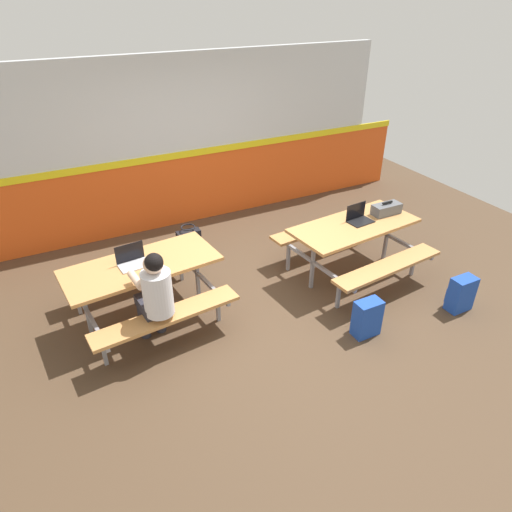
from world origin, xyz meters
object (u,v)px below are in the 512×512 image
object	(u,v)px
backpack_dark	(461,294)
tote_bag_bright	(189,241)
student_nearer	(155,293)
toolbox_grey	(386,209)
laptop_dark	(359,218)
laptop_silver	(133,261)
picnic_table_right	(353,235)
satchel_spare	(367,318)
picnic_table_left	(143,276)

from	to	relation	value
backpack_dark	tote_bag_bright	xyz separation A→B (m)	(-2.43, 2.75, -0.02)
student_nearer	toolbox_grey	distance (m)	3.30
laptop_dark	toolbox_grey	size ratio (longest dim) A/B	0.85
laptop_silver	student_nearer	bearing A→B (deg)	-82.98
laptop_silver	laptop_dark	size ratio (longest dim) A/B	1.00
student_nearer	laptop_dark	world-z (taller)	student_nearer
laptop_silver	backpack_dark	xyz separation A→B (m)	(3.47, -1.58, -0.57)
picnic_table_right	backpack_dark	xyz separation A→B (m)	(0.68, -1.26, -0.36)
picnic_table_right	satchel_spare	world-z (taller)	picnic_table_right
tote_bag_bright	backpack_dark	bearing A→B (deg)	-48.52
laptop_silver	tote_bag_bright	world-z (taller)	laptop_silver
tote_bag_bright	satchel_spare	xyz separation A→B (m)	(1.14, -2.60, 0.02)
picnic_table_left	picnic_table_right	size ratio (longest dim) A/B	1.00
tote_bag_bright	picnic_table_left	bearing A→B (deg)	-128.49
laptop_silver	laptop_dark	xyz separation A→B (m)	(2.89, -0.28, 0.00)
laptop_dark	toolbox_grey	bearing A→B (deg)	1.22
student_nearer	laptop_silver	xyz separation A→B (m)	(-0.07, 0.59, 0.08)
backpack_dark	satchel_spare	bearing A→B (deg)	173.44
toolbox_grey	picnic_table_right	bearing A→B (deg)	-174.16
student_nearer	satchel_spare	bearing A→B (deg)	-21.93
picnic_table_left	satchel_spare	bearing A→B (deg)	-33.89
picnic_table_right	student_nearer	xyz separation A→B (m)	(-2.72, -0.26, 0.13)
tote_bag_bright	satchel_spare	world-z (taller)	satchel_spare
laptop_dark	tote_bag_bright	xyz separation A→B (m)	(-1.85, 1.45, -0.59)
student_nearer	tote_bag_bright	size ratio (longest dim) A/B	2.81
picnic_table_left	backpack_dark	distance (m)	3.75
student_nearer	tote_bag_bright	world-z (taller)	student_nearer
laptop_silver	laptop_dark	world-z (taller)	same
picnic_table_right	toolbox_grey	bearing A→B (deg)	5.84
picnic_table_left	laptop_silver	distance (m)	0.23
backpack_dark	satchel_spare	xyz separation A→B (m)	(-1.30, 0.15, 0.00)
laptop_silver	tote_bag_bright	xyz separation A→B (m)	(1.03, 1.17, -0.59)
laptop_silver	satchel_spare	world-z (taller)	laptop_silver
toolbox_grey	satchel_spare	world-z (taller)	toolbox_grey
laptop_silver	satchel_spare	bearing A→B (deg)	-33.46
picnic_table_left	laptop_dark	world-z (taller)	laptop_dark
backpack_dark	satchel_spare	world-z (taller)	same
laptop_dark	satchel_spare	xyz separation A→B (m)	(-0.72, -1.15, -0.57)
student_nearer	satchel_spare	size ratio (longest dim) A/B	2.74
laptop_silver	tote_bag_bright	bearing A→B (deg)	48.57
student_nearer	toolbox_grey	world-z (taller)	student_nearer
picnic_table_left	student_nearer	size ratio (longest dim) A/B	1.46
picnic_table_left	laptop_silver	bearing A→B (deg)	159.46
toolbox_grey	backpack_dark	bearing A→B (deg)	-84.97
student_nearer	backpack_dark	bearing A→B (deg)	-16.31
picnic_table_left	tote_bag_bright	xyz separation A→B (m)	(0.95, 1.20, -0.38)
student_nearer	laptop_silver	size ratio (longest dim) A/B	3.54
picnic_table_left	satchel_spare	xyz separation A→B (m)	(2.09, -1.40, -0.36)
backpack_dark	tote_bag_bright	bearing A→B (deg)	131.48
picnic_table_right	satchel_spare	xyz separation A→B (m)	(-0.62, -1.11, -0.36)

